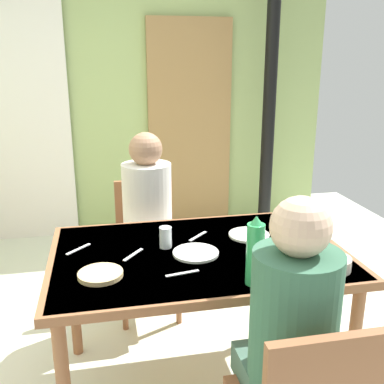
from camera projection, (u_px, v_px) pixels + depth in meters
The scene contains 21 objects.
ground_plane at pixel (117, 373), 2.42m from camera, with size 5.78×5.78×0.00m, color silver.
wall_back at pixel (100, 95), 4.13m from camera, with size 4.35×0.10×2.61m, color #A0B96F.
door_wooden at pixel (190, 127), 4.30m from camera, with size 0.80×0.05×2.00m, color #9B7543.
stove_pipe_column at pixel (270, 96), 4.10m from camera, with size 0.12×0.12×2.61m, color black.
curtain_panel at pixel (18, 122), 3.96m from camera, with size 0.90×0.03×2.20m, color white.
dining_table at pixel (198, 265), 2.15m from camera, with size 1.39×0.91×0.75m.
chair_far_diner at pixel (146, 239), 2.93m from camera, with size 0.40×0.40×0.87m.
person_near_diner at pixel (292, 318), 1.53m from camera, with size 0.30×0.37×0.77m.
person_far_diner at pixel (147, 204), 2.72m from camera, with size 0.30×0.37×0.77m.
water_bottle_green_near at pixel (255, 252), 1.78m from camera, with size 0.07×0.07×0.29m.
serving_bowl_center at pixel (331, 263), 1.94m from camera, with size 0.17×0.17×0.06m, color silver.
dinner_plate_near_left at pixel (249, 235), 2.31m from camera, with size 0.21×0.21×0.01m, color white.
dinner_plate_near_right at pixel (196, 253), 2.09m from camera, with size 0.22×0.22×0.01m, color white.
dinner_plate_far_center at pixel (302, 238), 2.27m from camera, with size 0.19×0.19×0.01m, color white.
drinking_glass_by_near_diner at pixel (166, 237), 2.16m from camera, with size 0.06×0.06×0.10m, color silver.
drinking_glass_by_far_diner at pixel (300, 248), 2.03m from camera, with size 0.06×0.06×0.11m, color silver.
bread_plate_sliced at pixel (100, 274), 1.88m from camera, with size 0.19×0.19×0.02m, color #DBB77A.
cutlery_knife_near at pixel (133, 255), 2.08m from camera, with size 0.15×0.02×0.00m, color silver.
cutlery_fork_near at pixel (182, 273), 1.90m from camera, with size 0.15×0.02×0.00m, color silver.
cutlery_knife_far at pixel (198, 236), 2.30m from camera, with size 0.15×0.02×0.00m, color silver.
cutlery_fork_far at pixel (78, 249), 2.15m from camera, with size 0.15×0.02×0.00m, color silver.
Camera 1 is at (-0.02, -2.07, 1.63)m, focal length 41.77 mm.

